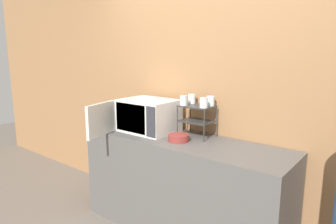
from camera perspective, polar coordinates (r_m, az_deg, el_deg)
The scene contains 9 objects.
wall_back at distance 2.91m, azimuth 6.76°, elevation 3.68°, with size 8.00×0.06×2.60m.
counter at distance 2.87m, azimuth 2.62°, elevation -13.99°, with size 1.97×0.61×0.91m.
microwave at distance 2.94m, azimuth -4.15°, elevation -0.71°, with size 0.56×0.81×0.32m.
dish_rack at distance 2.75m, azimuth 5.54°, elevation -0.43°, with size 0.30×0.22×0.29m.
glass_front_left at distance 2.74m, azimuth 2.99°, elevation 2.21°, with size 0.07×0.07×0.09m.
glass_back_right at distance 2.74m, azimuth 8.11°, elevation 2.11°, with size 0.07×0.07×0.09m.
glass_front_right at distance 2.62m, azimuth 6.81°, elevation 1.77°, with size 0.07×0.07×0.09m.
glass_back_left at distance 2.85m, azimuth 4.55°, elevation 2.53°, with size 0.07×0.07×0.09m.
bowl at distance 2.64m, azimuth 2.01°, elevation -4.96°, with size 0.18×0.18×0.06m.
Camera 1 is at (1.52, -1.80, 1.67)m, focal length 32.00 mm.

